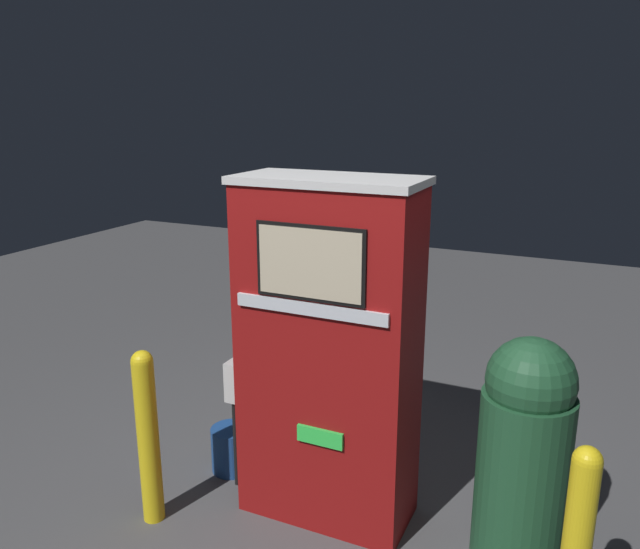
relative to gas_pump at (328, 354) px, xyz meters
name	(u,v)px	position (x,y,z in m)	size (l,w,h in m)	color
ground_plane	(312,531)	(0.00, -0.22, -0.95)	(14.00, 14.00, 0.00)	#4C4C4F
gas_pump	(328,354)	(0.00, 0.00, 0.00)	(1.03, 0.47, 1.89)	maroon
safety_bollard	(148,434)	(-0.85, -0.48, -0.43)	(0.12, 0.12, 1.00)	yellow
trash_bin	(524,451)	(1.03, 0.04, -0.34)	(0.45, 0.45, 1.19)	#1E4C2D
squeegee_bucket	(232,448)	(-0.71, 0.11, -0.81)	(0.25, 0.25, 0.63)	#1E478C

